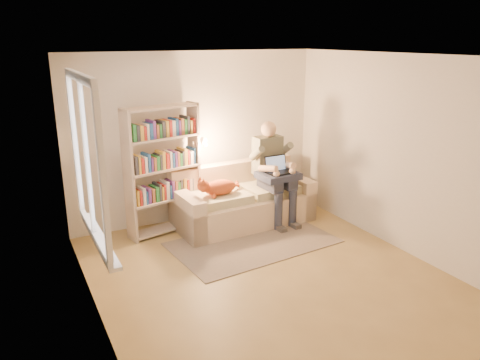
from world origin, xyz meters
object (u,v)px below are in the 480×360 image
person (273,167)px  bookshelf (163,164)px  cat (216,188)px  sofa (242,202)px  laptop (280,168)px

person → bookshelf: (-1.63, 0.35, 0.17)m
cat → bookshelf: (-0.67, 0.37, 0.35)m
sofa → laptop: 0.81m
sofa → laptop: laptop is taller
sofa → cat: sofa is taller
person → cat: bearing=178.6°
sofa → bookshelf: size_ratio=1.14×
sofa → cat: size_ratio=2.86×
laptop → sofa: bearing=148.1°
laptop → bookshelf: 1.76m
bookshelf → laptop: bearing=-28.3°
sofa → bookshelf: (-1.18, 0.21, 0.72)m
person → bookshelf: bearing=165.5°
cat → laptop: (1.01, -0.13, 0.20)m
laptop → bookshelf: (-1.68, 0.49, 0.15)m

